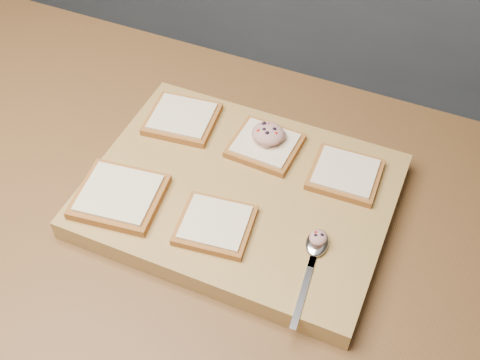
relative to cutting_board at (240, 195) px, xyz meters
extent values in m
cube|color=brown|center=(0.08, -0.05, -0.05)|extent=(2.00, 0.80, 0.06)
cube|color=slate|center=(0.08, 1.38, -0.47)|extent=(3.60, 0.60, 0.90)
cube|color=#B1874C|center=(0.00, 0.00, 0.00)|extent=(0.48, 0.36, 0.04)
cube|color=#A25C29|center=(-0.15, 0.10, 0.03)|extent=(0.13, 0.12, 0.01)
cube|color=#FFEFC2|center=(-0.15, 0.10, 0.03)|extent=(0.11, 0.10, 0.00)
cube|color=#A25C29|center=(0.00, 0.10, 0.02)|extent=(0.11, 0.11, 0.01)
cube|color=#FFEFC2|center=(0.00, 0.10, 0.03)|extent=(0.10, 0.09, 0.00)
cube|color=#A25C29|center=(0.15, 0.09, 0.02)|extent=(0.11, 0.10, 0.01)
cube|color=#FFEFC2|center=(0.15, 0.09, 0.03)|extent=(0.10, 0.09, 0.00)
cube|color=#A25C29|center=(-0.16, -0.10, 0.03)|extent=(0.14, 0.14, 0.01)
cube|color=#FFEFC2|center=(-0.16, -0.10, 0.04)|extent=(0.13, 0.12, 0.00)
cube|color=#A25C29|center=(0.00, -0.09, 0.02)|extent=(0.12, 0.11, 0.01)
cube|color=#FFEFC2|center=(0.00, -0.09, 0.03)|extent=(0.10, 0.10, 0.00)
ellipsoid|color=tan|center=(0.01, 0.10, 0.05)|extent=(0.06, 0.05, 0.02)
sphere|color=black|center=(0.01, 0.11, 0.06)|extent=(0.01, 0.01, 0.01)
sphere|color=black|center=(-0.01, 0.11, 0.06)|extent=(0.01, 0.01, 0.01)
sphere|color=black|center=(0.01, 0.10, 0.06)|extent=(0.01, 0.01, 0.01)
sphere|color=black|center=(0.00, 0.10, 0.06)|extent=(0.01, 0.01, 0.01)
sphere|color=#A5140C|center=(0.02, 0.10, 0.06)|extent=(0.01, 0.01, 0.01)
sphere|color=#A5140C|center=(0.00, 0.12, 0.06)|extent=(0.01, 0.01, 0.01)
sphere|color=#A5140C|center=(-0.01, 0.10, 0.06)|extent=(0.01, 0.01, 0.01)
ellipsoid|color=silver|center=(0.15, -0.06, 0.02)|extent=(0.04, 0.05, 0.01)
cube|color=silver|center=(0.15, -0.08, 0.02)|extent=(0.01, 0.03, 0.00)
cube|color=silver|center=(0.16, -0.14, 0.02)|extent=(0.02, 0.13, 0.00)
ellipsoid|color=tan|center=(0.15, -0.06, 0.04)|extent=(0.03, 0.03, 0.01)
sphere|color=black|center=(0.15, -0.05, 0.04)|extent=(0.01, 0.01, 0.01)
sphere|color=black|center=(0.15, -0.06, 0.04)|extent=(0.01, 0.01, 0.01)
sphere|color=#A5140C|center=(0.14, -0.05, 0.04)|extent=(0.01, 0.01, 0.01)
camera|label=1|loc=(0.25, -0.57, 0.75)|focal=45.00mm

